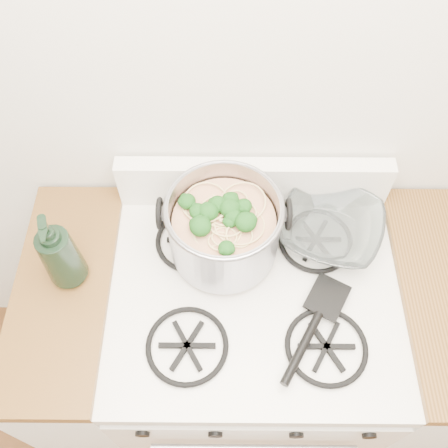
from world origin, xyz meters
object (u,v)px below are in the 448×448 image
at_px(gas_range, 248,351).
at_px(glass_bowl, 330,230).
at_px(stock_pot, 224,229).
at_px(bottle, 58,251).
at_px(spatula, 328,296).

xyz_separation_m(gas_range, glass_bowl, (0.21, 0.17, 0.50)).
relative_size(stock_pot, bottle, 1.27).
distance_m(gas_range, stock_pot, 0.60).
height_order(stock_pot, spatula, stock_pot).
xyz_separation_m(stock_pot, spatula, (0.26, -0.15, -0.08)).
xyz_separation_m(gas_range, stock_pot, (-0.08, 0.13, 0.58)).
relative_size(gas_range, stock_pot, 2.83).
bearing_deg(glass_bowl, spatula, -97.25).
height_order(gas_range, stock_pot, stock_pot).
xyz_separation_m(spatula, bottle, (-0.67, 0.06, 0.11)).
height_order(stock_pot, bottle, bottle).
bearing_deg(bottle, stock_pot, -3.18).
distance_m(gas_range, glass_bowl, 0.57).
relative_size(spatula, glass_bowl, 2.84).
bearing_deg(spatula, glass_bowl, 111.97).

